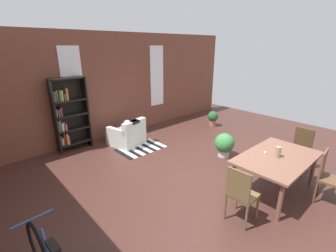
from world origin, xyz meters
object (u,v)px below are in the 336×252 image
object	(u,v)px
armchair_white	(128,135)
potted_plant_by_shelf	(213,118)
dining_chair_head_left	(241,194)
dining_chair_near_right	(328,176)
vase_on_table	(278,152)
potted_plant_corner	(224,144)
dining_table	(277,160)
bookshelf_tall	(69,115)
dining_chair_head_right	(300,149)

from	to	relation	value
armchair_white	potted_plant_by_shelf	distance (m)	3.13
dining_chair_head_left	dining_chair_near_right	world-z (taller)	same
vase_on_table	potted_plant_corner	bearing A→B (deg)	68.55
vase_on_table	potted_plant_corner	xyz separation A→B (m)	(0.60, 1.52, -0.50)
potted_plant_by_shelf	dining_table	bearing A→B (deg)	-125.70
dining_chair_near_right	bookshelf_tall	xyz separation A→B (m)	(-2.44, 5.26, 0.46)
dining_chair_near_right	dining_chair_head_right	xyz separation A→B (m)	(0.84, 0.75, 0.00)
dining_table	potted_plant_by_shelf	size ratio (longest dim) A/B	3.24
dining_table	vase_on_table	distance (m)	0.18
dining_chair_near_right	armchair_white	bearing A→B (deg)	104.43
bookshelf_tall	dining_table	bearing A→B (deg)	-65.35
dining_chair_head_left	armchair_white	world-z (taller)	dining_chair_head_left
vase_on_table	dining_chair_near_right	world-z (taller)	dining_chair_near_right
armchair_white	potted_plant_corner	world-z (taller)	armchair_white
bookshelf_tall	potted_plant_by_shelf	distance (m)	4.60
dining_chair_head_right	potted_plant_by_shelf	xyz separation A→B (m)	(1.06, 3.16, -0.22)
dining_table	bookshelf_tall	xyz separation A→B (m)	(-2.07, 4.51, 0.31)
potted_plant_by_shelf	potted_plant_corner	bearing A→B (deg)	-135.96
dining_chair_head_right	armchair_white	xyz separation A→B (m)	(-2.01, 3.79, -0.23)
potted_plant_corner	armchair_white	bearing A→B (deg)	121.01
vase_on_table	dining_chair_head_right	world-z (taller)	dining_chair_head_right
dining_chair_near_right	potted_plant_corner	world-z (taller)	dining_chair_near_right
bookshelf_tall	potted_plant_by_shelf	xyz separation A→B (m)	(4.34, -1.35, -0.67)
potted_plant_by_shelf	potted_plant_corner	distance (m)	2.37
dining_table	dining_chair_near_right	size ratio (longest dim) A/B	1.78
vase_on_table	dining_chair_near_right	xyz separation A→B (m)	(0.40, -0.75, -0.32)
dining_chair_head_left	potted_plant_corner	distance (m)	2.36
dining_table	dining_chair_near_right	xyz separation A→B (m)	(0.37, -0.75, -0.14)
dining_table	potted_plant_corner	size ratio (longest dim) A/B	2.81
dining_chair_head_left	potted_plant_by_shelf	bearing A→B (deg)	42.22
dining_chair_head_right	potted_plant_corner	distance (m)	1.66
dining_chair_head_left	potted_plant_corner	bearing A→B (deg)	40.37
potted_plant_by_shelf	potted_plant_corner	size ratio (longest dim) A/B	0.87
dining_chair_near_right	armchair_white	distance (m)	4.69
bookshelf_tall	armchair_white	xyz separation A→B (m)	(1.28, -0.72, -0.69)
dining_table	dining_chair_near_right	bearing A→B (deg)	-63.50
dining_chair_head_right	vase_on_table	bearing A→B (deg)	-179.89
dining_table	dining_chair_head_right	distance (m)	1.23
dining_chair_head_left	potted_plant_by_shelf	world-z (taller)	dining_chair_head_left
bookshelf_tall	potted_plant_by_shelf	size ratio (longest dim) A/B	3.66
armchair_white	potted_plant_corner	xyz separation A→B (m)	(1.37, -2.27, 0.05)
dining_chair_near_right	armchair_white	xyz separation A→B (m)	(-1.17, 4.54, -0.23)
dining_chair_head_left	bookshelf_tall	size ratio (longest dim) A/B	0.50
dining_chair_head_left	potted_plant_corner	world-z (taller)	dining_chair_head_left
dining_chair_head_right	bookshelf_tall	size ratio (longest dim) A/B	0.50
bookshelf_tall	potted_plant_corner	size ratio (longest dim) A/B	3.18
dining_chair_near_right	dining_chair_head_right	size ratio (longest dim) A/B	1.00
bookshelf_tall	armchair_white	size ratio (longest dim) A/B	1.98
potted_plant_corner	dining_chair_head_right	bearing A→B (deg)	-66.91
vase_on_table	potted_plant_by_shelf	xyz separation A→B (m)	(2.30, 3.16, -0.54)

